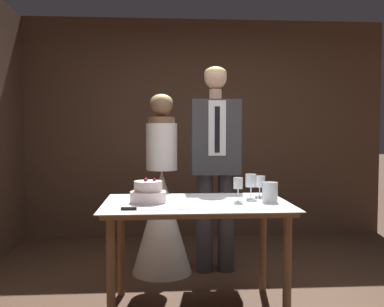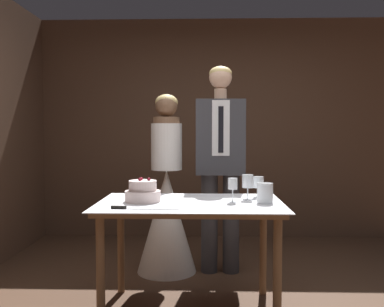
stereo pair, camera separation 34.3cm
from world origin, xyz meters
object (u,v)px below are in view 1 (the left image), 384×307
(wine_glass_middle, at_px, (251,181))
(cake_table, at_px, (196,215))
(tiered_cake, at_px, (148,193))
(hurricane_candle, at_px, (270,192))
(wine_glass_far, at_px, (238,184))
(bride, at_px, (162,208))
(cake_knife, at_px, (142,209))
(wine_glass_near, at_px, (260,183))
(groom, at_px, (216,157))

(wine_glass_middle, bearing_deg, cake_table, -163.72)
(tiered_cake, height_order, wine_glass_middle, wine_glass_middle)
(hurricane_candle, bearing_deg, wine_glass_middle, 125.51)
(cake_table, bearing_deg, wine_glass_far, 1.31)
(cake_table, relative_size, hurricane_candle, 9.29)
(hurricane_candle, bearing_deg, wine_glass_far, 171.56)
(cake_table, xyz_separation_m, tiered_cake, (-0.34, 0.01, 0.16))
(wine_glass_far, bearing_deg, bride, 122.86)
(hurricane_candle, bearing_deg, cake_knife, -163.87)
(hurricane_candle, distance_m, bride, 1.19)
(tiered_cake, bearing_deg, cake_knife, -95.57)
(wine_glass_middle, xyz_separation_m, bride, (-0.66, 0.73, -0.32))
(cake_knife, distance_m, wine_glass_far, 0.74)
(wine_glass_near, relative_size, hurricane_candle, 1.13)
(cake_knife, bearing_deg, tiered_cake, 87.54)
(hurricane_candle, xyz_separation_m, groom, (-0.28, 0.88, 0.20))
(tiered_cake, xyz_separation_m, wine_glass_middle, (0.76, 0.11, 0.06))
(cake_table, relative_size, wine_glass_middle, 7.08)
(wine_glass_far, distance_m, bride, 1.05)
(wine_glass_middle, height_order, wine_glass_far, wine_glass_middle)
(cake_knife, distance_m, wine_glass_near, 1.01)
(wine_glass_near, relative_size, bride, 0.10)
(tiered_cake, xyz_separation_m, hurricane_candle, (0.86, -0.04, 0.00))
(cake_table, bearing_deg, groom, 73.98)
(tiered_cake, xyz_separation_m, wine_glass_far, (0.64, -0.01, 0.06))
(cake_knife, relative_size, wine_glass_middle, 2.41)
(cake_table, bearing_deg, wine_glass_near, 23.58)
(tiered_cake, distance_m, hurricane_candle, 0.86)
(tiered_cake, distance_m, wine_glass_far, 0.64)
(wine_glass_near, relative_size, groom, 0.09)
(bride, bearing_deg, tiered_cake, -96.49)
(tiered_cake, distance_m, wine_glass_near, 0.87)
(cake_table, distance_m, wine_glass_near, 0.59)
(bride, relative_size, groom, 0.87)
(wine_glass_middle, distance_m, bride, 1.03)
(wine_glass_near, relative_size, wine_glass_middle, 0.86)
(cake_knife, height_order, wine_glass_near, wine_glass_near)
(bride, bearing_deg, hurricane_candle, -48.78)
(cake_table, xyz_separation_m, wine_glass_near, (0.51, 0.22, 0.20))
(tiered_cake, height_order, wine_glass_near, tiered_cake)
(wine_glass_near, xyz_separation_m, bride, (-0.75, 0.63, -0.30))
(groom, bearing_deg, cake_table, -106.02)
(cake_table, xyz_separation_m, wine_glass_middle, (0.42, 0.12, 0.22))
(tiered_cake, distance_m, cake_knife, 0.30)
(tiered_cake, relative_size, cake_knife, 0.57)
(tiered_cake, relative_size, hurricane_candle, 1.81)
(wine_glass_near, bearing_deg, groom, 112.68)
(bride, bearing_deg, cake_knife, -96.25)
(tiered_cake, relative_size, wine_glass_middle, 1.38)
(tiered_cake, xyz_separation_m, wine_glass_near, (0.85, 0.21, 0.04))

